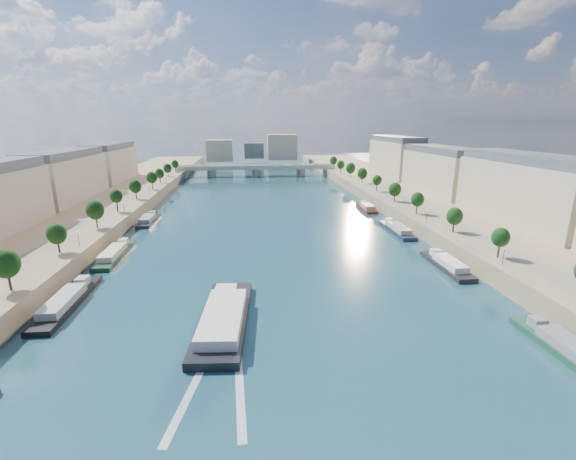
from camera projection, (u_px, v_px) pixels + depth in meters
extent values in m
plane|color=#0C3337|center=(268.00, 230.00, 139.48)|extent=(700.00, 700.00, 0.00)
cube|color=#9E8460|center=(57.00, 228.00, 131.54)|extent=(44.00, 520.00, 5.00)
cube|color=#9E8460|center=(457.00, 218.00, 146.07)|extent=(44.00, 520.00, 5.00)
cube|color=gray|center=(102.00, 220.00, 132.36)|extent=(14.00, 520.00, 0.10)
cube|color=gray|center=(420.00, 212.00, 143.86)|extent=(14.00, 520.00, 0.10)
cylinder|color=#382B1E|center=(7.00, 282.00, 76.52)|extent=(0.50, 0.50, 3.82)
ellipsoid|color=black|center=(3.00, 265.00, 75.55)|extent=(4.80, 4.80, 5.52)
cylinder|color=#382B1E|center=(62.00, 245.00, 99.50)|extent=(0.50, 0.50, 3.82)
ellipsoid|color=black|center=(60.00, 232.00, 98.53)|extent=(4.80, 4.80, 5.52)
cylinder|color=#382B1E|center=(97.00, 222.00, 122.49)|extent=(0.50, 0.50, 3.82)
ellipsoid|color=black|center=(95.00, 211.00, 121.52)|extent=(4.80, 4.80, 5.52)
cylinder|color=#382B1E|center=(120.00, 206.00, 145.47)|extent=(0.50, 0.50, 3.82)
ellipsoid|color=black|center=(119.00, 197.00, 144.50)|extent=(4.80, 4.80, 5.52)
cylinder|color=#382B1E|center=(137.00, 195.00, 168.45)|extent=(0.50, 0.50, 3.82)
ellipsoid|color=black|center=(137.00, 187.00, 167.48)|extent=(4.80, 4.80, 5.52)
cylinder|color=#382B1E|center=(150.00, 186.00, 191.43)|extent=(0.50, 0.50, 3.82)
ellipsoid|color=black|center=(150.00, 179.00, 190.46)|extent=(4.80, 4.80, 5.52)
cylinder|color=#382B1E|center=(161.00, 179.00, 214.41)|extent=(0.50, 0.50, 3.82)
ellipsoid|color=black|center=(160.00, 173.00, 213.44)|extent=(4.80, 4.80, 5.52)
cylinder|color=#382B1E|center=(169.00, 174.00, 237.39)|extent=(0.50, 0.50, 3.82)
ellipsoid|color=black|center=(168.00, 168.00, 236.43)|extent=(4.80, 4.80, 5.52)
cylinder|color=#382B1E|center=(176.00, 169.00, 260.38)|extent=(0.50, 0.50, 3.82)
ellipsoid|color=black|center=(175.00, 164.00, 259.41)|extent=(4.80, 4.80, 5.52)
cylinder|color=#382B1E|center=(500.00, 250.00, 95.28)|extent=(0.50, 0.50, 3.82)
ellipsoid|color=black|center=(502.00, 236.00, 94.31)|extent=(4.80, 4.80, 5.52)
cylinder|color=#382B1E|center=(451.00, 225.00, 118.26)|extent=(0.50, 0.50, 3.82)
ellipsoid|color=black|center=(452.00, 214.00, 117.29)|extent=(4.80, 4.80, 5.52)
cylinder|color=#382B1E|center=(417.00, 209.00, 141.24)|extent=(0.50, 0.50, 3.82)
ellipsoid|color=black|center=(418.00, 199.00, 140.27)|extent=(4.80, 4.80, 5.52)
cylinder|color=#382B1E|center=(393.00, 197.00, 164.23)|extent=(0.50, 0.50, 3.82)
ellipsoid|color=black|center=(394.00, 188.00, 163.26)|extent=(4.80, 4.80, 5.52)
cylinder|color=#382B1E|center=(375.00, 187.00, 187.21)|extent=(0.50, 0.50, 3.82)
ellipsoid|color=black|center=(376.00, 180.00, 186.24)|extent=(4.80, 4.80, 5.52)
cylinder|color=#382B1E|center=(361.00, 180.00, 210.19)|extent=(0.50, 0.50, 3.82)
ellipsoid|color=black|center=(361.00, 174.00, 209.22)|extent=(4.80, 4.80, 5.52)
cylinder|color=#382B1E|center=(350.00, 175.00, 233.17)|extent=(0.50, 0.50, 3.82)
ellipsoid|color=black|center=(350.00, 169.00, 232.20)|extent=(4.80, 4.80, 5.52)
cylinder|color=#382B1E|center=(340.00, 170.00, 256.15)|extent=(0.50, 0.50, 3.82)
ellipsoid|color=black|center=(341.00, 165.00, 255.18)|extent=(4.80, 4.80, 5.52)
cylinder|color=#382B1E|center=(333.00, 166.00, 279.14)|extent=(0.50, 0.50, 3.82)
ellipsoid|color=black|center=(333.00, 161.00, 278.17)|extent=(4.80, 4.80, 5.52)
cylinder|color=black|center=(79.00, 240.00, 103.56)|extent=(0.14, 0.14, 4.00)
sphere|color=#FFE5B2|center=(78.00, 232.00, 103.00)|extent=(0.36, 0.36, 0.36)
cylinder|color=black|center=(124.00, 208.00, 141.87)|extent=(0.14, 0.14, 4.00)
sphere|color=#FFE5B2|center=(123.00, 202.00, 141.30)|extent=(0.36, 0.36, 0.36)
cylinder|color=black|center=(150.00, 190.00, 180.17)|extent=(0.14, 0.14, 4.00)
sphere|color=#FFE5B2|center=(149.00, 185.00, 179.60)|extent=(0.36, 0.36, 0.36)
cylinder|color=black|center=(167.00, 178.00, 218.47)|extent=(0.14, 0.14, 4.00)
sphere|color=#FFE5B2|center=(166.00, 174.00, 217.91)|extent=(0.36, 0.36, 0.36)
cylinder|color=black|center=(503.00, 257.00, 90.22)|extent=(0.14, 0.14, 4.00)
sphere|color=#FFE5B2|center=(505.00, 249.00, 89.65)|extent=(0.36, 0.36, 0.36)
cylinder|color=black|center=(427.00, 217.00, 128.52)|extent=(0.14, 0.14, 4.00)
sphere|color=#FFE5B2|center=(427.00, 211.00, 127.95)|extent=(0.36, 0.36, 0.36)
cylinder|color=black|center=(385.00, 195.00, 166.82)|extent=(0.14, 0.14, 4.00)
sphere|color=#FFE5B2|center=(386.00, 190.00, 166.26)|extent=(0.36, 0.36, 0.36)
cylinder|color=black|center=(359.00, 182.00, 205.13)|extent=(0.14, 0.14, 4.00)
sphere|color=#FFE5B2|center=(359.00, 178.00, 204.56)|extent=(0.36, 0.36, 0.36)
cylinder|color=black|center=(341.00, 172.00, 243.43)|extent=(0.14, 0.14, 4.00)
sphere|color=#FFE5B2|center=(341.00, 169.00, 242.86)|extent=(0.36, 0.36, 0.36)
cube|color=#C1B394|center=(66.00, 176.00, 166.11)|extent=(16.00, 52.00, 20.00)
cube|color=#474C54|center=(61.00, 149.00, 162.98)|extent=(14.72, 50.44, 3.20)
cube|color=#C1B394|center=(111.00, 163.00, 221.65)|extent=(16.00, 52.00, 20.00)
cube|color=#474C54|center=(108.00, 142.00, 218.52)|extent=(14.72, 50.44, 3.20)
cube|color=#C1B394|center=(525.00, 193.00, 127.72)|extent=(16.00, 52.00, 20.00)
cube|color=#474C54|center=(531.00, 157.00, 124.59)|extent=(14.72, 50.44, 3.20)
cube|color=#C1B394|center=(441.00, 171.00, 183.26)|extent=(16.00, 52.00, 20.00)
cube|color=#474C54|center=(443.00, 146.00, 180.13)|extent=(14.72, 50.44, 3.20)
cube|color=#C1B394|center=(395.00, 160.00, 238.80)|extent=(16.00, 52.00, 20.00)
cube|color=#474C54|center=(397.00, 141.00, 235.67)|extent=(14.72, 50.44, 3.20)
cube|color=#C1B394|center=(220.00, 150.00, 333.76)|extent=(22.00, 18.00, 18.00)
cube|color=#C1B394|center=(282.00, 147.00, 348.35)|extent=(26.00, 20.00, 22.00)
cube|color=#474C54|center=(254.00, 150.00, 361.27)|extent=(18.00, 16.00, 14.00)
cube|color=#C1B79E|center=(257.00, 168.00, 276.13)|extent=(112.00, 11.00, 2.20)
cube|color=#C1B79E|center=(257.00, 166.00, 270.94)|extent=(112.00, 0.80, 0.90)
cube|color=#C1B79E|center=(256.00, 165.00, 280.52)|extent=(112.00, 0.80, 0.90)
cylinder|color=#C1B79E|center=(212.00, 173.00, 273.90)|extent=(6.40, 6.40, 5.00)
cylinder|color=#C1B79E|center=(257.00, 173.00, 277.13)|extent=(6.40, 6.40, 5.00)
cylinder|color=#C1B79E|center=(301.00, 172.00, 280.36)|extent=(6.40, 6.40, 5.00)
cube|color=#C1B79E|center=(183.00, 174.00, 271.89)|extent=(6.00, 12.00, 5.00)
cube|color=#C1B79E|center=(328.00, 172.00, 282.38)|extent=(6.00, 12.00, 5.00)
cube|color=black|center=(224.00, 320.00, 74.56)|extent=(11.11, 31.53, 2.21)
cube|color=silver|center=(223.00, 317.00, 71.63)|extent=(8.72, 20.61, 1.99)
cube|color=silver|center=(226.00, 291.00, 82.92)|extent=(4.69, 4.03, 1.80)
cube|color=silver|center=(197.00, 380.00, 58.09)|extent=(6.25, 25.74, 0.04)
cube|color=silver|center=(239.00, 377.00, 58.74)|extent=(2.45, 26.03, 0.04)
cube|color=black|center=(68.00, 303.00, 81.93)|extent=(5.00, 26.49, 1.80)
cube|color=#A1A6AD|center=(63.00, 301.00, 79.44)|extent=(4.10, 14.57, 1.60)
cube|color=#A1A6AD|center=(82.00, 281.00, 89.05)|extent=(2.50, 3.18, 1.80)
cube|color=#183E29|center=(116.00, 255.00, 111.46)|extent=(5.00, 25.47, 1.80)
cube|color=beige|center=(112.00, 252.00, 109.05)|extent=(4.10, 14.01, 1.60)
cube|color=beige|center=(123.00, 242.00, 118.29)|extent=(2.50, 3.06, 1.80)
cube|color=#2B2A2D|center=(149.00, 222.00, 149.50)|extent=(5.00, 20.20, 1.80)
cube|color=gray|center=(147.00, 218.00, 147.49)|extent=(4.10, 11.11, 1.60)
cube|color=gray|center=(152.00, 214.00, 154.82)|extent=(2.50, 2.42, 1.80)
cube|color=#1C4832|center=(561.00, 349.00, 65.31)|extent=(5.00, 20.11, 1.80)
cube|color=gray|center=(571.00, 346.00, 63.31)|extent=(4.10, 11.06, 1.60)
cube|color=gray|center=(537.00, 322.00, 70.60)|extent=(2.50, 2.41, 1.80)
cube|color=black|center=(446.00, 267.00, 102.80)|extent=(5.00, 21.61, 1.80)
cube|color=silver|center=(450.00, 263.00, 100.69)|extent=(4.10, 11.88, 1.60)
cube|color=silver|center=(436.00, 252.00, 108.52)|extent=(2.50, 2.59, 1.80)
cube|color=#1C243E|center=(397.00, 231.00, 136.80)|extent=(5.00, 24.43, 1.80)
cube|color=beige|center=(399.00, 228.00, 134.47)|extent=(4.10, 13.43, 1.60)
cube|color=beige|center=(390.00, 221.00, 143.33)|extent=(2.50, 2.93, 1.80)
cube|color=maroon|center=(366.00, 209.00, 171.03)|extent=(5.00, 17.89, 1.80)
cube|color=#A7AAB3|center=(368.00, 206.00, 169.20)|extent=(4.10, 9.84, 1.60)
cube|color=#A7AAB3|center=(363.00, 203.00, 175.68)|extent=(2.50, 2.15, 1.80)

